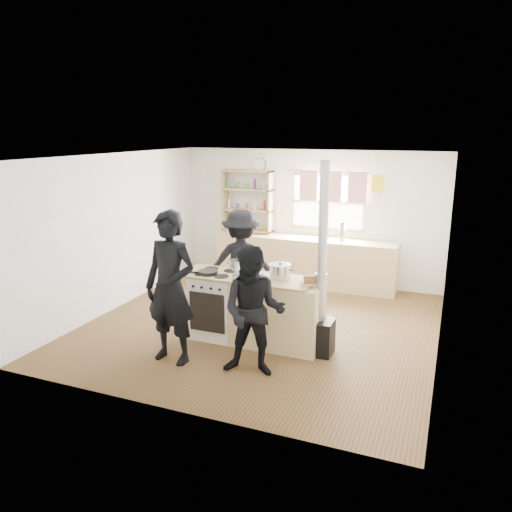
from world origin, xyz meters
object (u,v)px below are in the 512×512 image
(roast_tray, at_px, (248,275))
(bread_board, at_px, (312,280))
(stockpot_counter, at_px, (280,271))
(skillet_greens, at_px, (208,272))
(person_near_right, at_px, (254,312))
(person_near_left, at_px, (170,288))
(cooking_island, at_px, (256,310))
(person_far, at_px, (241,263))
(thermos, at_px, (342,232))
(flue_heater, at_px, (320,306))
(stockpot_stove, at_px, (236,265))

(roast_tray, bearing_deg, bread_board, 4.16)
(stockpot_counter, height_order, bread_board, stockpot_counter)
(skillet_greens, xyz_separation_m, roast_tray, (0.58, 0.03, 0.01))
(person_near_right, bearing_deg, person_near_left, 172.83)
(bread_board, bearing_deg, cooking_island, 178.79)
(person_near_left, distance_m, person_near_right, 1.11)
(stockpot_counter, distance_m, person_far, 1.27)
(roast_tray, bearing_deg, thermos, 77.38)
(bread_board, distance_m, flue_heater, 0.35)
(thermos, bearing_deg, person_near_left, -109.70)
(cooking_island, bearing_deg, stockpot_counter, 14.51)
(bread_board, relative_size, person_far, 0.20)
(bread_board, relative_size, flue_heater, 0.14)
(bread_board, bearing_deg, roast_tray, -175.84)
(cooking_island, distance_m, stockpot_counter, 0.65)
(roast_tray, xyz_separation_m, person_near_right, (0.41, -0.79, -0.18))
(roast_tray, relative_size, person_near_right, 0.24)
(person_near_left, height_order, person_far, person_near_left)
(roast_tray, height_order, bread_board, bread_board)
(bread_board, distance_m, person_near_right, 0.99)
(cooking_island, distance_m, person_near_right, 0.98)
(stockpot_counter, xyz_separation_m, bread_board, (0.47, -0.10, -0.05))
(cooking_island, height_order, person_near_left, person_near_left)
(roast_tray, distance_m, stockpot_stove, 0.41)
(stockpot_counter, xyz_separation_m, flue_heater, (0.60, -0.12, -0.37))
(thermos, bearing_deg, stockpot_counter, -95.08)
(flue_heater, bearing_deg, bread_board, 169.85)
(person_near_left, bearing_deg, skillet_greens, 87.06)
(cooking_island, height_order, stockpot_stove, stockpot_stove)
(cooking_island, distance_m, roast_tray, 0.51)
(thermos, relative_size, roast_tray, 0.87)
(thermos, xyz_separation_m, person_near_right, (-0.23, -3.64, -0.28))
(stockpot_counter, xyz_separation_m, person_far, (-0.93, 0.84, -0.19))
(cooking_island, bearing_deg, skillet_greens, -170.49)
(stockpot_stove, relative_size, person_far, 0.12)
(person_far, bearing_deg, bread_board, 129.11)
(thermos, bearing_deg, cooking_island, -101.24)
(roast_tray, bearing_deg, cooking_island, 42.28)
(person_far, bearing_deg, person_near_left, 68.13)
(cooking_island, xyz_separation_m, person_near_right, (0.32, -0.87, 0.32))
(cooking_island, bearing_deg, flue_heater, -2.43)
(stockpot_stove, xyz_separation_m, person_near_left, (-0.38, -1.13, -0.04))
(stockpot_counter, bearing_deg, person_near_right, -89.47)
(skillet_greens, height_order, person_near_right, person_near_right)
(cooking_island, height_order, bread_board, bread_board)
(skillet_greens, bearing_deg, bread_board, 3.75)
(roast_tray, distance_m, person_far, 1.14)
(skillet_greens, bearing_deg, cooking_island, 9.51)
(flue_heater, bearing_deg, stockpot_stove, 169.32)
(skillet_greens, distance_m, person_near_left, 0.81)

